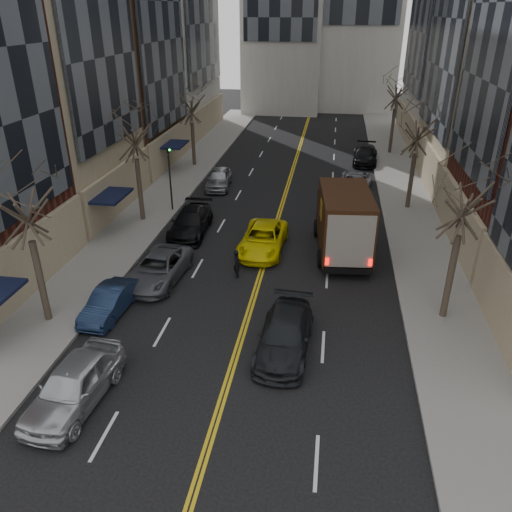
{
  "coord_description": "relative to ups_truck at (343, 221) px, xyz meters",
  "views": [
    {
      "loc": [
        3.33,
        -9.2,
        12.69
      ],
      "look_at": [
        0.1,
        11.61,
        2.2
      ],
      "focal_mm": 35.0,
      "sensor_mm": 36.0,
      "label": 1
    }
  ],
  "objects": [
    {
      "name": "parked_rt_a",
      "position": [
        0.94,
        3.98,
        -1.18
      ],
      "size": [
        1.67,
        4.56,
        1.49
      ],
      "primitive_type": "imported",
      "rotation": [
        0.0,
        0.0,
        -0.02
      ],
      "color": "#55595E",
      "rests_on": "ground"
    },
    {
      "name": "parked_lf_a",
      "position": [
        -9.3,
        -13.88,
        -1.12
      ],
      "size": [
        2.32,
        4.93,
        1.63
      ],
      "primitive_type": "imported",
      "rotation": [
        0.0,
        0.0,
        -0.08
      ],
      "color": "#B6BABF",
      "rests_on": "ground"
    },
    {
      "name": "observer_sedan",
      "position": [
        -2.28,
        -9.67,
        -1.2
      ],
      "size": [
        2.3,
        5.13,
        1.46
      ],
      "rotation": [
        0.0,
        0.0,
        -0.05
      ],
      "color": "black",
      "rests_on": "ground"
    },
    {
      "name": "parked_lf_e",
      "position": [
        -9.52,
        10.33,
        -1.18
      ],
      "size": [
        2.15,
        4.52,
        1.49
      ],
      "primitive_type": "imported",
      "rotation": [
        0.0,
        0.0,
        0.09
      ],
      "color": "#94959A",
      "rests_on": "ground"
    },
    {
      "name": "tree_rt_near",
      "position": [
        4.6,
        -6.21,
        4.52
      ],
      "size": [
        3.2,
        3.2,
        8.71
      ],
      "color": "#382D23",
      "rests_on": "sidewalk_right"
    },
    {
      "name": "parked_rt_c",
      "position": [
        2.1,
        19.21,
        -1.18
      ],
      "size": [
        2.42,
        5.28,
        1.5
      ],
      "primitive_type": "imported",
      "rotation": [
        0.0,
        0.0,
        -0.06
      ],
      "color": "black",
      "rests_on": "ground"
    },
    {
      "name": "tree_lf_far",
      "position": [
        -13.0,
        15.79,
        4.09
      ],
      "size": [
        3.2,
        3.2,
        8.12
      ],
      "color": "#382D23",
      "rests_on": "sidewalk_left"
    },
    {
      "name": "parked_rt_b",
      "position": [
        0.9,
        10.85,
        -1.25
      ],
      "size": [
        2.93,
        5.2,
        1.37
      ],
      "primitive_type": "imported",
      "rotation": [
        0.0,
        0.0,
        -0.14
      ],
      "color": "#B6B8BE",
      "rests_on": "ground"
    },
    {
      "name": "pedestrian",
      "position": [
        -5.38,
        -3.78,
        -1.16
      ],
      "size": [
        0.52,
        0.65,
        1.54
      ],
      "primitive_type": "imported",
      "rotation": [
        0.0,
        0.0,
        1.87
      ],
      "color": "black",
      "rests_on": "ground"
    },
    {
      "name": "traffic_signal",
      "position": [
        -11.59,
        4.78,
        0.89
      ],
      "size": [
        0.29,
        0.26,
        4.7
      ],
      "color": "black",
      "rests_on": "sidewalk_left"
    },
    {
      "name": "parked_lf_d",
      "position": [
        -9.3,
        1.32,
        -1.18
      ],
      "size": [
        2.28,
        5.24,
        1.5
      ],
      "primitive_type": "imported",
      "rotation": [
        0.0,
        0.0,
        0.03
      ],
      "color": "black",
      "rests_on": "ground"
    },
    {
      "name": "tree_lf_near",
      "position": [
        -13.0,
        -9.21,
        4.31
      ],
      "size": [
        3.2,
        3.2,
        8.41
      ],
      "color": "#382D23",
      "rests_on": "sidewalk_left"
    },
    {
      "name": "ground",
      "position": [
        -4.2,
        -17.21,
        -1.93
      ],
      "size": [
        160.0,
        160.0,
        0.0
      ],
      "primitive_type": "plane",
      "color": "black",
      "rests_on": "ground"
    },
    {
      "name": "ups_truck",
      "position": [
        0.0,
        0.0,
        0.0
      ],
      "size": [
        3.38,
        7.22,
        3.83
      ],
      "rotation": [
        0.0,
        0.0,
        0.1
      ],
      "color": "black",
      "rests_on": "ground"
    },
    {
      "name": "parked_lf_c",
      "position": [
        -9.3,
        -4.8,
        -1.23
      ],
      "size": [
        2.68,
        5.19,
        1.4
      ],
      "primitive_type": "imported",
      "rotation": [
        0.0,
        0.0,
        -0.07
      ],
      "color": "#4F5157",
      "rests_on": "ground"
    },
    {
      "name": "tree_lf_mid",
      "position": [
        -13.0,
        2.79,
        4.67
      ],
      "size": [
        3.2,
        3.2,
        8.91
      ],
      "color": "#382D23",
      "rests_on": "sidewalk_left"
    },
    {
      "name": "taxi",
      "position": [
        -4.5,
        -0.43,
        -1.21
      ],
      "size": [
        2.58,
        5.29,
        1.45
      ],
      "primitive_type": "imported",
      "rotation": [
        0.0,
        0.0,
        -0.03
      ],
      "color": "yellow",
      "rests_on": "ground"
    },
    {
      "name": "sidewalk_right",
      "position": [
        4.8,
        9.79,
        -1.86
      ],
      "size": [
        4.0,
        66.0,
        0.15
      ],
      "primitive_type": "cube",
      "color": "slate",
      "rests_on": "ground"
    },
    {
      "name": "tree_rt_far",
      "position": [
        4.6,
        22.79,
        4.81
      ],
      "size": [
        3.2,
        3.2,
        9.11
      ],
      "color": "#382D23",
      "rests_on": "sidewalk_right"
    },
    {
      "name": "sidewalk_left",
      "position": [
        -13.2,
        9.79,
        -1.86
      ],
      "size": [
        4.0,
        66.0,
        0.15
      ],
      "primitive_type": "cube",
      "color": "slate",
      "rests_on": "ground"
    },
    {
      "name": "tree_rt_mid",
      "position": [
        4.6,
        7.79,
        4.24
      ],
      "size": [
        3.2,
        3.2,
        8.32
      ],
      "color": "#382D23",
      "rests_on": "sidewalk_right"
    },
    {
      "name": "parked_lf_b",
      "position": [
        -10.5,
        -8.21,
        -1.3
      ],
      "size": [
        1.57,
        3.93,
        1.27
      ],
      "primitive_type": "imported",
      "rotation": [
        0.0,
        0.0,
        -0.06
      ],
      "color": "#12203A",
      "rests_on": "ground"
    }
  ]
}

